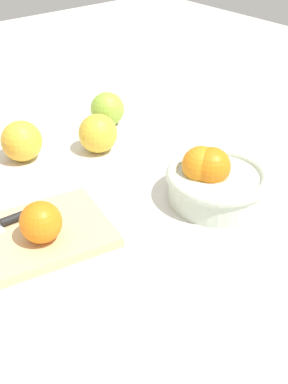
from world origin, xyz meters
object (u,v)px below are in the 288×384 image
at_px(bowl, 215,180).
at_px(apple_front_center, 22,141).
at_px(cutting_board, 39,235).
at_px(orange_on_board, 41,222).
at_px(apple_front_left, 98,133).
at_px(apple_front_left_2, 107,109).

xyz_separation_m(bowl, apple_front_center, (0.19, -0.34, 0.00)).
relative_size(cutting_board, orange_on_board, 3.41).
xyz_separation_m(orange_on_board, apple_front_center, (-0.11, -0.27, -0.01)).
xyz_separation_m(bowl, apple_front_left, (0.05, -0.27, -0.00)).
xyz_separation_m(apple_front_center, apple_front_left_2, (-0.22, -0.02, -0.00)).
relative_size(bowl, apple_front_left_2, 2.36).
bearing_deg(apple_front_left_2, bowl, 84.86).
distance_m(bowl, apple_front_left_2, 0.36).
relative_size(cutting_board, apple_front_left_2, 2.88).
height_order(orange_on_board, apple_front_left_2, orange_on_board).
bearing_deg(orange_on_board, bowl, 166.12).
distance_m(orange_on_board, apple_front_center, 0.29).
bearing_deg(bowl, apple_front_left_2, -95.14).
bearing_deg(apple_front_left_2, orange_on_board, 41.10).
xyz_separation_m(cutting_board, apple_front_left_2, (-0.32, -0.26, 0.03)).
distance_m(orange_on_board, apple_front_left, 0.31).
relative_size(apple_front_center, apple_front_left_2, 1.07).
distance_m(apple_front_center, apple_front_left_2, 0.22).
distance_m(orange_on_board, apple_front_left_2, 0.43).
bearing_deg(apple_front_center, bowl, 119.20).
height_order(apple_front_left, apple_front_left_2, apple_front_left).
xyz_separation_m(cutting_board, apple_front_center, (-0.10, -0.24, 0.03)).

